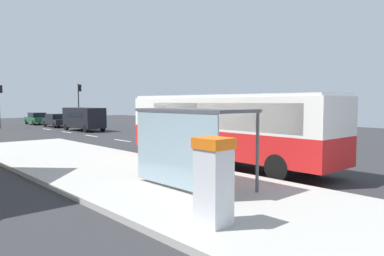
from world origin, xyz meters
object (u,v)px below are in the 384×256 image
(traffic_light_far_side, at_px, (0,99))
(bus_shelter, at_px, (186,127))
(ticket_machine, at_px, (214,181))
(recycling_bin_yellow, at_px, (184,156))
(white_van, at_px, (84,117))
(sedan_near, at_px, (37,118))
(sedan_far, at_px, (56,120))
(recycling_bin_green, at_px, (163,153))
(recycling_bin_blue, at_px, (154,151))
(recycling_bin_orange, at_px, (173,154))
(traffic_light_near_side, at_px, (79,98))
(bus, at_px, (224,125))

(traffic_light_far_side, relative_size, bus_shelter, 1.19)
(ticket_machine, xyz_separation_m, recycling_bin_yellow, (4.10, 5.73, -0.52))
(white_van, bearing_deg, recycling_bin_yellow, -105.83)
(ticket_machine, relative_size, bus_shelter, 0.48)
(sedan_near, bearing_deg, bus_shelter, -102.64)
(sedan_far, xyz_separation_m, recycling_bin_green, (-6.50, -28.39, -0.14))
(white_van, xyz_separation_m, sedan_near, (0.10, 13.59, -0.55))
(sedan_far, distance_m, recycling_bin_blue, 28.44)
(ticket_machine, height_order, traffic_light_far_side, traffic_light_far_side)
(ticket_machine, bearing_deg, recycling_bin_orange, 57.44)
(sedan_near, height_order, bus_shelter, bus_shelter)
(recycling_bin_yellow, xyz_separation_m, traffic_light_far_side, (1.10, 31.42, 2.52))
(sedan_near, distance_m, recycling_bin_green, 35.37)
(recycling_bin_green, height_order, traffic_light_near_side, traffic_light_near_side)
(recycling_bin_green, bearing_deg, sedan_near, 79.41)
(traffic_light_near_side, bearing_deg, sedan_far, -165.38)
(recycling_bin_yellow, distance_m, recycling_bin_orange, 0.70)
(bus, height_order, recycling_bin_blue, bus)
(recycling_bin_yellow, bearing_deg, recycling_bin_orange, 90.00)
(traffic_light_far_side, bearing_deg, recycling_bin_yellow, -92.01)
(recycling_bin_yellow, height_order, bus_shelter, bus_shelter)
(ticket_machine, bearing_deg, sedan_near, 75.80)
(recycling_bin_orange, bearing_deg, recycling_bin_green, 90.00)
(sedan_far, relative_size, recycling_bin_blue, 4.67)
(recycling_bin_yellow, bearing_deg, bus, 1.23)
(ticket_machine, bearing_deg, sedan_far, 73.38)
(white_van, height_order, recycling_bin_green, white_van)
(bus, distance_m, recycling_bin_orange, 2.83)
(bus, distance_m, sedan_far, 30.02)
(white_van, bearing_deg, traffic_light_near_side, 67.72)
(bus, bearing_deg, recycling_bin_blue, 140.56)
(sedan_near, relative_size, traffic_light_near_side, 0.88)
(recycling_bin_yellow, height_order, traffic_light_far_side, traffic_light_far_side)
(white_van, xyz_separation_m, recycling_bin_yellow, (-6.40, -22.57, -0.69))
(recycling_bin_green, xyz_separation_m, traffic_light_near_side, (9.70, 29.22, 2.71))
(traffic_light_far_side, xyz_separation_m, bus_shelter, (-3.32, -34.10, -1.08))
(bus, bearing_deg, recycling_bin_orange, 165.44)
(bus, relative_size, recycling_bin_orange, 11.61)
(white_van, bearing_deg, ticket_machine, -110.36)
(recycling_bin_orange, relative_size, recycling_bin_green, 1.00)
(sedan_far, relative_size, bus_shelter, 1.11)
(sedan_far, bearing_deg, recycling_bin_blue, -103.21)
(recycling_bin_green, xyz_separation_m, recycling_bin_blue, (0.00, 0.70, 0.00))
(sedan_far, bearing_deg, bus, -97.69)
(recycling_bin_yellow, distance_m, recycling_bin_blue, 2.10)
(sedan_near, bearing_deg, recycling_bin_blue, -100.80)
(bus_shelter, bearing_deg, sedan_far, 74.98)
(bus, height_order, traffic_light_near_side, traffic_light_near_side)
(sedan_near, xyz_separation_m, recycling_bin_blue, (-6.50, -34.07, -0.14))
(traffic_light_far_side, bearing_deg, bus, -87.47)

